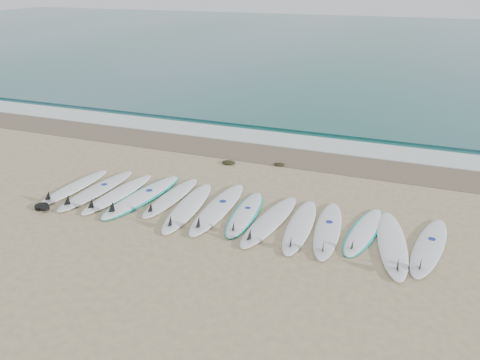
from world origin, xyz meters
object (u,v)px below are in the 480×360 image
(surfboard_0, at_px, (73,188))
(surfboard_13, at_px, (429,248))
(surfboard_7, at_px, (244,214))
(leash_coil, at_px, (43,207))

(surfboard_0, bearing_deg, surfboard_13, 4.46)
(surfboard_0, relative_size, surfboard_13, 0.94)
(surfboard_7, relative_size, surfboard_13, 0.90)
(surfboard_0, height_order, surfboard_13, surfboard_13)
(surfboard_0, bearing_deg, surfboard_7, 6.01)
(leash_coil, bearing_deg, surfboard_13, 8.67)
(surfboard_7, xyz_separation_m, surfboard_13, (4.00, -0.05, 0.01))
(surfboard_7, relative_size, leash_coil, 5.26)
(surfboard_13, bearing_deg, surfboard_7, -170.84)
(surfboard_0, xyz_separation_m, leash_coil, (0.04, -1.16, -0.01))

